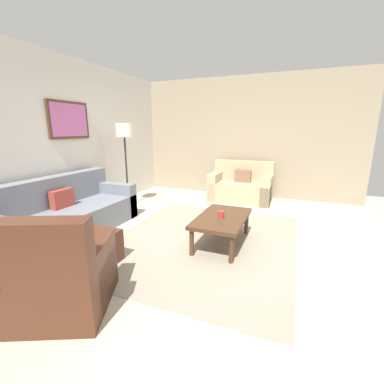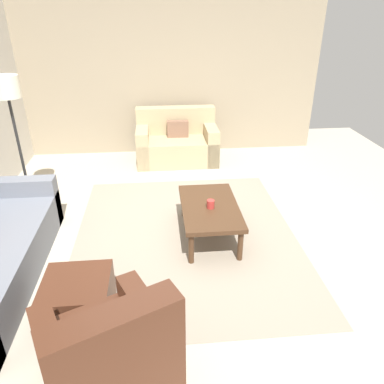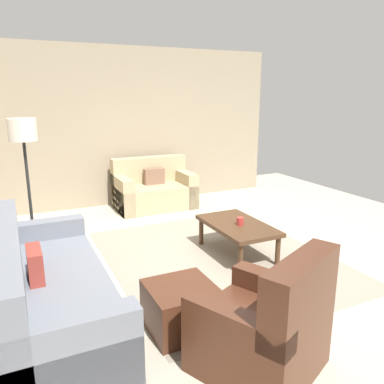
% 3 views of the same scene
% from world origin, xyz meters
% --- Properties ---
extents(ground_plane, '(8.00, 8.00, 0.00)m').
position_xyz_m(ground_plane, '(0.00, 0.00, 0.00)').
color(ground_plane, '#B2A893').
extents(stone_feature_panel, '(0.12, 5.20, 2.80)m').
position_xyz_m(stone_feature_panel, '(3.00, 0.00, 1.40)').
color(stone_feature_panel, gray).
rests_on(stone_feature_panel, ground_plane).
extents(area_rug, '(3.09, 2.56, 0.01)m').
position_xyz_m(area_rug, '(0.00, 0.00, 0.00)').
color(area_rug, gray).
rests_on(area_rug, ground_plane).
extents(couch_loveseat, '(0.83, 1.36, 0.88)m').
position_xyz_m(couch_loveseat, '(2.47, -0.04, 0.30)').
color(couch_loveseat, tan).
rests_on(couch_loveseat, ground_plane).
extents(armchair_leather, '(1.06, 1.06, 0.95)m').
position_xyz_m(armchair_leather, '(-1.92, 0.66, 0.31)').
color(armchair_leather, '#4C2819').
rests_on(armchair_leather, ground_plane).
extents(ottoman, '(0.56, 0.56, 0.40)m').
position_xyz_m(ottoman, '(-1.17, 1.01, 0.20)').
color(ottoman, '#4C2819').
rests_on(ottoman, ground_plane).
extents(coffee_table, '(1.10, 0.64, 0.41)m').
position_xyz_m(coffee_table, '(0.00, -0.28, 0.36)').
color(coffee_table, '#472D1C').
rests_on(coffee_table, ground_plane).
extents(cup, '(0.09, 0.09, 0.09)m').
position_xyz_m(cup, '(-0.06, -0.27, 0.46)').
color(cup, '#B2332D').
rests_on(cup, coffee_table).
extents(lamp_standing, '(0.32, 0.32, 1.71)m').
position_xyz_m(lamp_standing, '(1.02, 2.05, 1.41)').
color(lamp_standing, black).
rests_on(lamp_standing, ground_plane).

